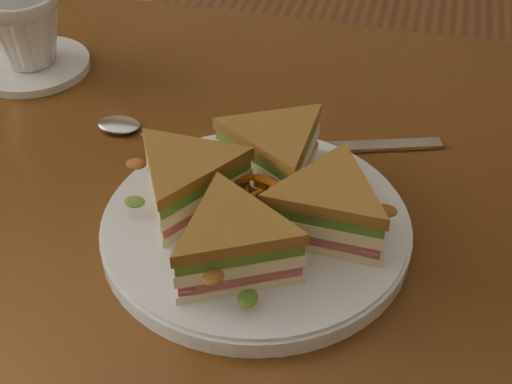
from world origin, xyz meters
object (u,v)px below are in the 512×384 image
knife (334,148)px  coffee_cup (24,29)px  plate (256,228)px  sandwich_wedges (256,196)px  saucer (33,65)px  spoon (137,131)px  table (234,271)px

knife → coffee_cup: size_ratio=2.16×
plate → sandwich_wedges: sandwich_wedges is taller
sandwich_wedges → knife: (0.05, 0.15, -0.04)m
sandwich_wedges → saucer: sandwich_wedges is taller
spoon → saucer: (-0.18, 0.10, 0.00)m
spoon → coffee_cup: bearing=163.6°
plate → coffee_cup: coffee_cup is taller
table → saucer: 0.37m
spoon → saucer: size_ratio=1.29×
knife → coffee_cup: 0.40m
plate → spoon: plate is taller
table → sandwich_wedges: size_ratio=4.67×
plate → coffee_cup: (-0.34, 0.22, 0.05)m
table → plate: (0.03, -0.04, 0.11)m
table → sandwich_wedges: 0.15m
table → saucer: (-0.31, 0.18, 0.10)m
plate → saucer: 0.41m
table → saucer: bearing=149.5°
table → knife: knife is taller
saucer → plate: bearing=-33.1°
sandwich_wedges → spoon: 0.21m
plate → spoon: (-0.16, 0.12, -0.00)m
table → spoon: bearing=148.3°
plate → knife: bearing=71.9°
knife → saucer: size_ratio=1.48×
plate → knife: plate is taller
plate → coffee_cup: 0.41m
sandwich_wedges → spoon: bearing=143.5°
spoon → table: bearing=-18.4°
saucer → coffee_cup: (0.00, 0.00, 0.05)m
table → knife: bearing=51.8°
plate → saucer: plate is taller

